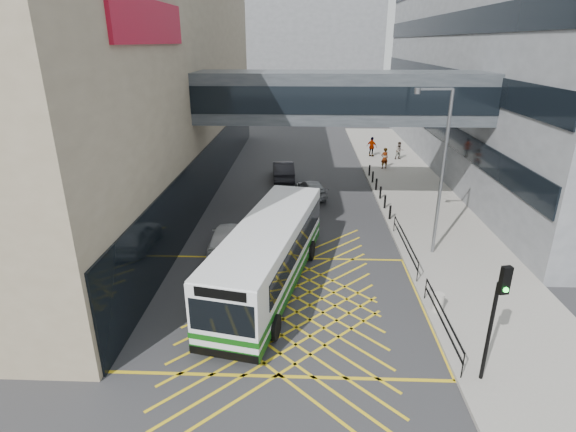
# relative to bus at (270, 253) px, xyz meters

# --- Properties ---
(ground) EXTENTS (120.00, 120.00, 0.00)m
(ground) POSITION_rel_bus_xyz_m (0.75, -1.60, -1.71)
(ground) COLOR #333335
(building_whsmith) EXTENTS (24.17, 42.00, 16.00)m
(building_whsmith) POSITION_rel_bus_xyz_m (-17.24, 14.39, 6.28)
(building_whsmith) COLOR gray
(building_whsmith) RESTS_ON ground
(building_far) EXTENTS (28.00, 16.00, 18.00)m
(building_far) POSITION_rel_bus_xyz_m (-1.25, 58.40, 7.29)
(building_far) COLOR slate
(building_far) RESTS_ON ground
(skybridge) EXTENTS (20.00, 4.10, 3.00)m
(skybridge) POSITION_rel_bus_xyz_m (3.75, 10.40, 5.79)
(skybridge) COLOR #383D42
(skybridge) RESTS_ON ground
(pavement) EXTENTS (6.00, 54.00, 0.16)m
(pavement) POSITION_rel_bus_xyz_m (9.75, 13.40, -1.63)
(pavement) COLOR gray
(pavement) RESTS_ON ground
(box_junction) EXTENTS (12.00, 9.00, 0.01)m
(box_junction) POSITION_rel_bus_xyz_m (0.75, -1.60, -1.71)
(box_junction) COLOR gold
(box_junction) RESTS_ON ground
(bus) EXTENTS (4.92, 11.70, 3.20)m
(bus) POSITION_rel_bus_xyz_m (0.00, 0.00, 0.00)
(bus) COLOR white
(bus) RESTS_ON ground
(car_white) EXTENTS (1.98, 4.64, 1.47)m
(car_white) POSITION_rel_bus_xyz_m (-2.67, 3.86, -0.98)
(car_white) COLOR silver
(car_white) RESTS_ON ground
(car_dark) EXTENTS (2.42, 5.14, 1.56)m
(car_dark) POSITION_rel_bus_xyz_m (-0.23, 17.47, -0.93)
(car_dark) COLOR black
(car_dark) RESTS_ON ground
(car_silver) EXTENTS (2.69, 4.40, 1.27)m
(car_silver) POSITION_rel_bus_xyz_m (2.04, 13.23, -1.08)
(car_silver) COLOR gray
(car_silver) RESTS_ON ground
(traffic_light) EXTENTS (0.34, 0.51, 4.32)m
(traffic_light) POSITION_rel_bus_xyz_m (7.59, -6.20, 1.26)
(traffic_light) COLOR black
(traffic_light) RESTS_ON pavement
(street_lamp) EXTENTS (1.94, 0.41, 8.53)m
(street_lamp) POSITION_rel_bus_xyz_m (8.27, 3.63, 3.31)
(street_lamp) COLOR slate
(street_lamp) RESTS_ON pavement
(litter_bin) EXTENTS (0.46, 0.46, 0.79)m
(litter_bin) POSITION_rel_bus_xyz_m (7.19, -2.03, -1.16)
(litter_bin) COLOR #ADA89E
(litter_bin) RESTS_ON pavement
(kerb_railings) EXTENTS (0.05, 12.54, 1.00)m
(kerb_railings) POSITION_rel_bus_xyz_m (6.90, 0.18, -0.83)
(kerb_railings) COLOR black
(kerb_railings) RESTS_ON pavement
(bollards) EXTENTS (0.14, 10.14, 0.90)m
(bollards) POSITION_rel_bus_xyz_m (7.00, 13.40, -1.10)
(bollards) COLOR black
(bollards) RESTS_ON pavement
(pedestrian_a) EXTENTS (0.86, 0.73, 1.84)m
(pedestrian_a) POSITION_rel_bus_xyz_m (8.59, 20.72, -0.63)
(pedestrian_a) COLOR gray
(pedestrian_a) RESTS_ON pavement
(pedestrian_b) EXTENTS (0.89, 0.63, 1.66)m
(pedestrian_b) POSITION_rel_bus_xyz_m (10.55, 24.09, -0.73)
(pedestrian_b) COLOR gray
(pedestrian_b) RESTS_ON pavement
(pedestrian_c) EXTENTS (1.22, 1.11, 1.91)m
(pedestrian_c) POSITION_rel_bus_xyz_m (8.07, 25.16, -0.60)
(pedestrian_c) COLOR gray
(pedestrian_c) RESTS_ON pavement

